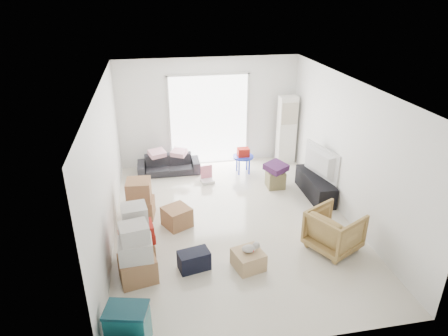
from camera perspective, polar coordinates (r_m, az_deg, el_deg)
room_shell at (r=7.30m, az=1.33°, el=1.34°), size 4.98×6.48×3.18m
sliding_door at (r=10.09m, az=-2.16°, el=7.36°), size 2.10×0.04×2.33m
ac_tower at (r=10.35m, az=8.93°, el=5.39°), size 0.45×0.30×1.75m
tv_console at (r=8.98m, az=12.89°, el=-2.53°), size 0.42×1.39×0.46m
television at (r=8.85m, az=13.08°, el=-0.76°), size 0.91×1.27×0.15m
sofa at (r=9.88m, az=-7.93°, el=0.88°), size 1.51×0.45×0.59m
pillow_left at (r=9.77m, az=-9.59°, el=2.73°), size 0.46×0.42×0.12m
pillow_right at (r=9.74m, az=-6.49°, el=2.87°), size 0.44×0.41×0.12m
armchair at (r=7.23m, az=15.51°, el=-8.33°), size 1.02×1.04×0.81m
storage_bins at (r=5.56m, az=-13.53°, el=-21.20°), size 0.60×0.48×0.61m
box_stack_a at (r=6.41m, az=-12.39°, el=-12.16°), size 0.64×0.56×1.01m
box_stack_b at (r=6.81m, az=-12.34°, el=-9.68°), size 0.62×0.58×1.05m
box_stack_c at (r=8.07m, az=-11.97°, el=-4.41°), size 0.59×0.52×0.80m
loose_box at (r=7.76m, az=-6.74°, el=-6.95°), size 0.63×0.63×0.39m
duffel_bag at (r=6.68m, az=-4.31°, el=-13.00°), size 0.55×0.40×0.32m
ottoman at (r=9.21m, az=7.35°, el=-1.59°), size 0.40×0.40×0.39m
blanket at (r=9.10m, az=7.44°, el=-0.09°), size 0.59×0.59×0.14m
kids_table at (r=9.75m, az=2.75°, el=1.82°), size 0.51×0.51×0.64m
toy_walker at (r=9.41m, az=-2.46°, el=-1.38°), size 0.33×0.30×0.39m
wood_crate at (r=6.71m, az=3.50°, el=-12.92°), size 0.56×0.56×0.30m
plush_bunny at (r=6.59m, az=3.83°, el=-11.30°), size 0.31×0.17×0.16m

